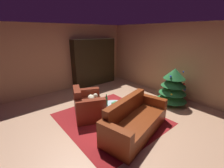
{
  "coord_description": "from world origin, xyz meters",
  "views": [
    {
      "loc": [
        2.76,
        -2.51,
        2.3
      ],
      "look_at": [
        -0.42,
        0.15,
        0.88
      ],
      "focal_mm": 24.6,
      "sensor_mm": 36.0,
      "label": 1
    }
  ],
  "objects_px": {
    "armchair_red": "(88,106)",
    "couch_red": "(135,121)",
    "decorated_tree": "(173,87)",
    "coffee_table": "(114,107)",
    "bottle_on_table": "(106,101)",
    "book_stack_on_table": "(115,104)",
    "bookshelf_unit": "(97,62)"
  },
  "relations": [
    {
      "from": "coffee_table",
      "to": "book_stack_on_table",
      "type": "relative_size",
      "value": 3.83
    },
    {
      "from": "couch_red",
      "to": "coffee_table",
      "type": "distance_m",
      "value": 0.73
    },
    {
      "from": "bookshelf_unit",
      "to": "bottle_on_table",
      "type": "bearing_deg",
      "value": -29.92
    },
    {
      "from": "book_stack_on_table",
      "to": "decorated_tree",
      "type": "xyz_separation_m",
      "value": [
        0.5,
        2.04,
        0.17
      ]
    },
    {
      "from": "bookshelf_unit",
      "to": "decorated_tree",
      "type": "relative_size",
      "value": 1.66
    },
    {
      "from": "couch_red",
      "to": "book_stack_on_table",
      "type": "height_order",
      "value": "couch_red"
    },
    {
      "from": "book_stack_on_table",
      "to": "decorated_tree",
      "type": "bearing_deg",
      "value": 76.15
    },
    {
      "from": "bottle_on_table",
      "to": "decorated_tree",
      "type": "relative_size",
      "value": 0.27
    },
    {
      "from": "couch_red",
      "to": "decorated_tree",
      "type": "xyz_separation_m",
      "value": [
        -0.24,
        2.07,
        0.33
      ]
    },
    {
      "from": "armchair_red",
      "to": "couch_red",
      "type": "height_order",
      "value": "armchair_red"
    },
    {
      "from": "bottle_on_table",
      "to": "decorated_tree",
      "type": "bearing_deg",
      "value": 73.7
    },
    {
      "from": "coffee_table",
      "to": "bottle_on_table",
      "type": "bearing_deg",
      "value": -139.32
    },
    {
      "from": "decorated_tree",
      "to": "bottle_on_table",
      "type": "bearing_deg",
      "value": -106.3
    },
    {
      "from": "book_stack_on_table",
      "to": "decorated_tree",
      "type": "distance_m",
      "value": 2.11
    },
    {
      "from": "armchair_red",
      "to": "bottle_on_table",
      "type": "relative_size",
      "value": 3.8
    },
    {
      "from": "coffee_table",
      "to": "bottle_on_table",
      "type": "distance_m",
      "value": 0.27
    },
    {
      "from": "armchair_red",
      "to": "coffee_table",
      "type": "distance_m",
      "value": 0.77
    },
    {
      "from": "armchair_red",
      "to": "decorated_tree",
      "type": "bearing_deg",
      "value": 66.15
    },
    {
      "from": "bookshelf_unit",
      "to": "armchair_red",
      "type": "height_order",
      "value": "bookshelf_unit"
    },
    {
      "from": "book_stack_on_table",
      "to": "bottle_on_table",
      "type": "xyz_separation_m",
      "value": [
        -0.15,
        -0.19,
        0.09
      ]
    },
    {
      "from": "armchair_red",
      "to": "book_stack_on_table",
      "type": "xyz_separation_m",
      "value": [
        0.62,
        0.5,
        0.13
      ]
    },
    {
      "from": "couch_red",
      "to": "decorated_tree",
      "type": "height_order",
      "value": "decorated_tree"
    },
    {
      "from": "bookshelf_unit",
      "to": "couch_red",
      "type": "relative_size",
      "value": 0.98
    },
    {
      "from": "bookshelf_unit",
      "to": "couch_red",
      "type": "bearing_deg",
      "value": -21.24
    },
    {
      "from": "armchair_red",
      "to": "decorated_tree",
      "type": "relative_size",
      "value": 1.01
    },
    {
      "from": "bottle_on_table",
      "to": "bookshelf_unit",
      "type": "bearing_deg",
      "value": 150.08
    },
    {
      "from": "armchair_red",
      "to": "coffee_table",
      "type": "relative_size",
      "value": 1.6
    },
    {
      "from": "coffee_table",
      "to": "bottle_on_table",
      "type": "xyz_separation_m",
      "value": [
        -0.16,
        -0.14,
        0.16
      ]
    },
    {
      "from": "bookshelf_unit",
      "to": "bottle_on_table",
      "type": "height_order",
      "value": "bookshelf_unit"
    },
    {
      "from": "decorated_tree",
      "to": "book_stack_on_table",
      "type": "bearing_deg",
      "value": -103.85
    },
    {
      "from": "book_stack_on_table",
      "to": "decorated_tree",
      "type": "height_order",
      "value": "decorated_tree"
    },
    {
      "from": "bottle_on_table",
      "to": "book_stack_on_table",
      "type": "bearing_deg",
      "value": 51.92
    }
  ]
}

